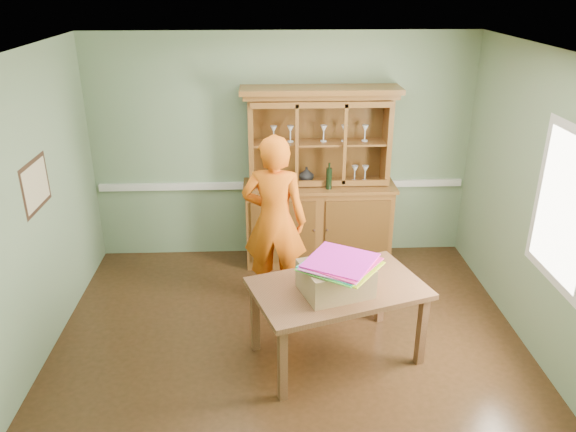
{
  "coord_description": "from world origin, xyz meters",
  "views": [
    {
      "loc": [
        -0.21,
        -4.45,
        3.26
      ],
      "look_at": [
        0.0,
        0.4,
        1.17
      ],
      "focal_mm": 35.0,
      "sensor_mm": 36.0,
      "label": 1
    }
  ],
  "objects_px": {
    "china_hutch": "(318,203)",
    "dining_table": "(338,294)",
    "person": "(274,221)",
    "cardboard_box": "(335,279)"
  },
  "relations": [
    {
      "from": "dining_table",
      "to": "person",
      "type": "height_order",
      "value": "person"
    },
    {
      "from": "china_hutch",
      "to": "dining_table",
      "type": "height_order",
      "value": "china_hutch"
    },
    {
      "from": "dining_table",
      "to": "cardboard_box",
      "type": "distance_m",
      "value": 0.24
    },
    {
      "from": "china_hutch",
      "to": "cardboard_box",
      "type": "height_order",
      "value": "china_hutch"
    },
    {
      "from": "china_hutch",
      "to": "dining_table",
      "type": "bearing_deg",
      "value": -90.12
    },
    {
      "from": "cardboard_box",
      "to": "person",
      "type": "xyz_separation_m",
      "value": [
        -0.5,
        1.12,
        0.05
      ]
    },
    {
      "from": "cardboard_box",
      "to": "person",
      "type": "bearing_deg",
      "value": 113.82
    },
    {
      "from": "dining_table",
      "to": "cardboard_box",
      "type": "bearing_deg",
      "value": -131.75
    },
    {
      "from": "china_hutch",
      "to": "person",
      "type": "xyz_separation_m",
      "value": [
        -0.54,
        -0.92,
        0.18
      ]
    },
    {
      "from": "cardboard_box",
      "to": "person",
      "type": "height_order",
      "value": "person"
    }
  ]
}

